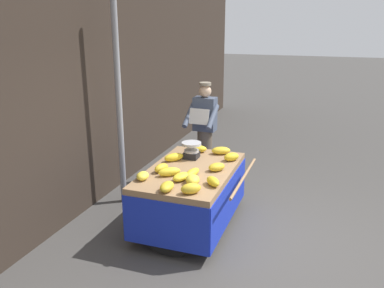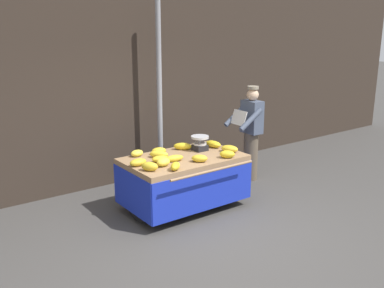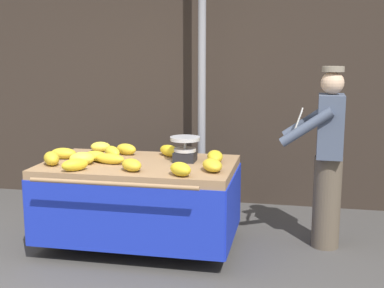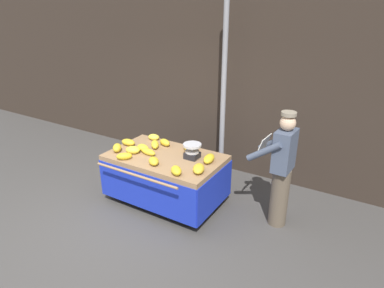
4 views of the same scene
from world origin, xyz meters
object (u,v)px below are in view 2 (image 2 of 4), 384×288
at_px(banana_bunch_7, 137,153).
at_px(banana_bunch_12, 150,166).
at_px(banana_bunch_0, 183,146).
at_px(banana_bunch_10, 230,149).
at_px(banana_cart, 184,171).
at_px(vendor_person, 251,133).
at_px(weighing_scale, 200,143).
at_px(banana_bunch_8, 159,154).
at_px(banana_bunch_1, 161,159).
at_px(banana_bunch_9, 159,151).
at_px(banana_bunch_2, 213,144).
at_px(banana_bunch_11, 227,154).
at_px(banana_bunch_13, 175,166).
at_px(banana_bunch_4, 138,162).
at_px(banana_bunch_5, 200,158).
at_px(street_pole, 159,95).
at_px(banana_bunch_3, 163,162).
at_px(banana_bunch_6, 174,158).

height_order(banana_bunch_7, banana_bunch_12, banana_bunch_12).
xyz_separation_m(banana_bunch_0, banana_bunch_10, (0.51, -0.54, -0.00)).
bearing_deg(banana_cart, vendor_person, 11.79).
bearing_deg(banana_bunch_12, weighing_scale, 19.16).
xyz_separation_m(banana_bunch_7, vendor_person, (2.27, -0.08, -0.00)).
xyz_separation_m(banana_bunch_8, banana_bunch_10, (1.05, -0.39, -0.00)).
distance_m(banana_bunch_1, banana_bunch_9, 0.39).
bearing_deg(banana_bunch_10, banana_bunch_2, 95.30).
xyz_separation_m(banana_cart, banana_bunch_0, (0.21, 0.33, 0.27)).
height_order(banana_bunch_11, banana_bunch_13, banana_bunch_11).
relative_size(banana_bunch_4, banana_bunch_13, 1.07).
relative_size(banana_bunch_2, banana_bunch_9, 1.30).
bearing_deg(banana_bunch_9, banana_bunch_10, -29.12).
height_order(banana_bunch_5, banana_bunch_10, banana_bunch_10).
height_order(street_pole, banana_bunch_3, street_pole).
height_order(banana_cart, banana_bunch_6, banana_bunch_6).
xyz_separation_m(weighing_scale, banana_bunch_12, (-1.16, -0.40, -0.06)).
xyz_separation_m(banana_bunch_11, banana_bunch_12, (-1.24, 0.16, 0.00)).
height_order(banana_bunch_1, banana_bunch_7, banana_bunch_7).
xyz_separation_m(banana_bunch_12, vendor_person, (2.47, 0.62, -0.01)).
bearing_deg(banana_bunch_3, banana_bunch_1, 68.67).
bearing_deg(banana_bunch_10, banana_bunch_5, -169.25).
relative_size(weighing_scale, banana_bunch_6, 0.95).
bearing_deg(weighing_scale, banana_cart, -161.47).
xyz_separation_m(street_pole, banana_bunch_11, (0.13, -1.67, -0.69)).
bearing_deg(banana_bunch_9, banana_bunch_6, -91.64).
bearing_deg(weighing_scale, banana_bunch_5, -127.60).
distance_m(street_pole, banana_bunch_3, 1.80).
height_order(street_pole, weighing_scale, street_pole).
xyz_separation_m(banana_bunch_7, banana_bunch_9, (0.32, -0.11, 0.01)).
bearing_deg(banana_bunch_10, weighing_scale, 132.18).
distance_m(banana_bunch_9, banana_bunch_13, 0.79).
xyz_separation_m(banana_bunch_7, banana_bunch_10, (1.28, -0.65, 0.00)).
bearing_deg(banana_bunch_3, vendor_person, 14.04).
bearing_deg(banana_bunch_7, vendor_person, -1.98).
xyz_separation_m(street_pole, banana_bunch_0, (-0.15, -0.91, -0.69)).
xyz_separation_m(street_pole, banana_bunch_5, (-0.32, -1.58, -0.69)).
distance_m(banana_bunch_2, banana_bunch_8, 1.02).
distance_m(weighing_scale, banana_bunch_5, 0.61).
distance_m(banana_bunch_1, banana_bunch_5, 0.56).
height_order(banana_bunch_1, banana_bunch_3, banana_bunch_3).
bearing_deg(banana_bunch_8, banana_bunch_12, -133.80).
distance_m(weighing_scale, banana_bunch_2, 0.29).
distance_m(banana_cart, banana_bunch_3, 0.59).
bearing_deg(banana_bunch_7, banana_bunch_11, -39.58).
xyz_separation_m(banana_bunch_1, banana_bunch_8, (0.09, 0.20, 0.01)).
relative_size(banana_bunch_3, vendor_person, 0.13).
xyz_separation_m(street_pole, banana_bunch_12, (-1.11, -1.51, -0.68)).
xyz_separation_m(banana_cart, vendor_person, (1.72, 0.36, 0.27)).
bearing_deg(banana_bunch_7, banana_bunch_1, -73.64).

